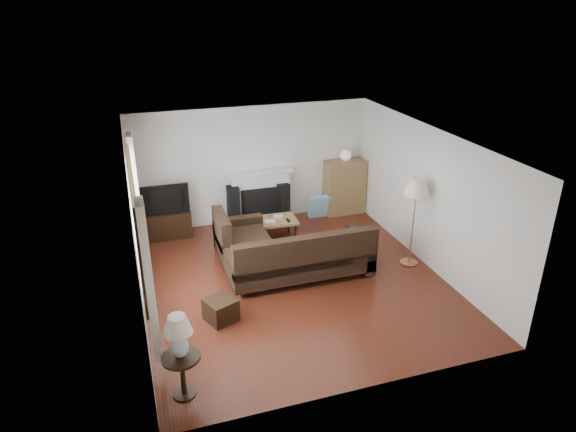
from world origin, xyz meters
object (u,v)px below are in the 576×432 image
object	(u,v)px
tv_stand	(164,224)
side_table	(183,376)
bookshelf	(344,187)
coffee_table	(269,230)
floor_lamp	(413,222)
sectional_sofa	(300,254)

from	to	relation	value
tv_stand	side_table	world-z (taller)	side_table
bookshelf	coffee_table	xyz separation A→B (m)	(-1.98, -0.83, -0.39)
bookshelf	floor_lamp	xyz separation A→B (m)	(0.19, -2.58, 0.22)
side_table	tv_stand	bearing A→B (deg)	87.33
coffee_table	floor_lamp	size ratio (longest dim) A/B	0.67
coffee_table	floor_lamp	bearing A→B (deg)	-36.52
floor_lamp	coffee_table	bearing A→B (deg)	141.26
bookshelf	coffee_table	size ratio (longest dim) A/B	1.09
bookshelf	sectional_sofa	world-z (taller)	bookshelf
bookshelf	coffee_table	distance (m)	2.19
bookshelf	floor_lamp	world-z (taller)	floor_lamp
floor_lamp	sectional_sofa	bearing A→B (deg)	174.65
tv_stand	coffee_table	size ratio (longest dim) A/B	0.97
bookshelf	tv_stand	bearing A→B (deg)	-179.53
tv_stand	bookshelf	size ratio (longest dim) A/B	0.89
sectional_sofa	floor_lamp	size ratio (longest dim) A/B	1.63
bookshelf	sectional_sofa	size ratio (longest dim) A/B	0.45
tv_stand	sectional_sofa	size ratio (longest dim) A/B	0.40
bookshelf	floor_lamp	bearing A→B (deg)	-85.78
bookshelf	side_table	world-z (taller)	bookshelf
tv_stand	floor_lamp	distance (m)	4.90
sectional_sofa	side_table	world-z (taller)	sectional_sofa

